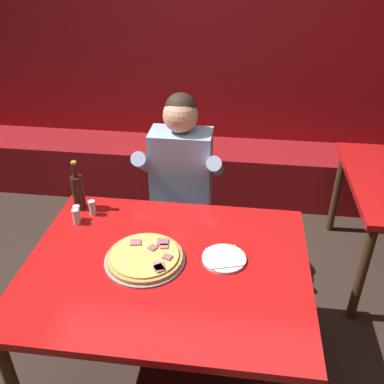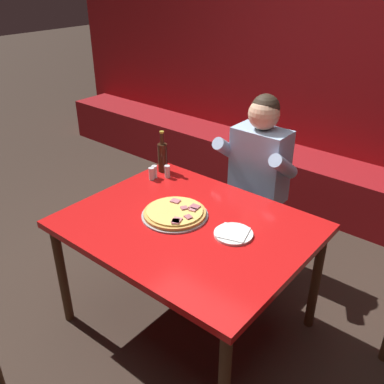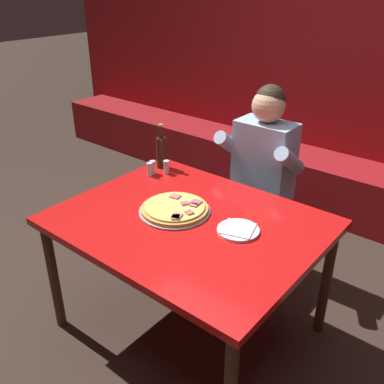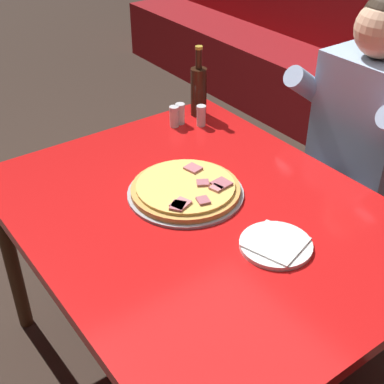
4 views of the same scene
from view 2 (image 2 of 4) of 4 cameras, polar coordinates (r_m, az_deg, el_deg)
name	(u,v)px [view 2 (image 2 of 4)]	position (r m, az deg, el deg)	size (l,w,h in m)	color
ground_plane	(188,321)	(2.86, -0.53, -16.78)	(24.00, 24.00, 0.00)	#33261E
booth_wall_panel	(347,100)	(4.08, 19.92, 11.46)	(6.80, 0.16, 1.90)	maroon
booth_bench	(319,185)	(4.06, 16.60, 0.85)	(6.46, 0.48, 0.46)	maroon
main_dining_table	(188,233)	(2.43, -0.60, -5.55)	(1.33, 1.05, 0.74)	#422816
pizza	(175,213)	(2.45, -2.28, -2.83)	(0.38, 0.38, 0.05)	#9E9EA3
plate_white_paper	(233,234)	(2.29, 5.55, -5.56)	(0.21, 0.21, 0.02)	white
beer_bottle	(163,156)	(2.94, -3.94, 4.77)	(0.07, 0.07, 0.29)	black
shaker_black_pepper	(154,172)	(2.88, -5.03, 2.64)	(0.04, 0.04, 0.09)	silver
shaker_oregano	(167,172)	(2.87, -3.31, 2.67)	(0.04, 0.04, 0.09)	silver
shaker_red_pepper_flakes	(152,174)	(2.85, -5.41, 2.36)	(0.04, 0.04, 0.09)	silver
diner_seated_blue_shirt	(252,178)	(2.98, 8.07, 1.82)	(0.53, 0.53, 1.27)	black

